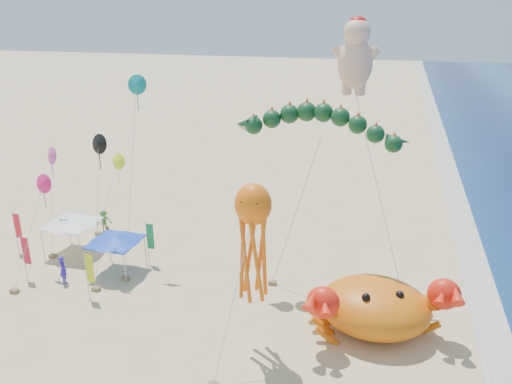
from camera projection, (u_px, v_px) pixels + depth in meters
ground at (279, 307)px, 30.05m from camera, size 320.00×320.00×0.00m
foam_strip at (494, 341)px, 27.01m from camera, size 320.00×320.00×0.00m
crab_inflatable at (374, 306)px, 27.35m from camera, size 8.28×7.01×3.63m
dragon_kite at (319, 129)px, 29.14m from camera, size 10.00×2.08×11.39m
cherub_kite at (356, 55)px, 29.94m from camera, size 5.52×4.98×16.52m
octopus_kite at (253, 234)px, 24.59m from camera, size 2.07×4.75×9.08m
canopy_blue at (115, 239)px, 33.34m from camera, size 3.37×3.37×2.71m
canopy_white at (72, 221)px, 36.12m from camera, size 3.61×3.61×2.71m
feather_flags at (70, 245)px, 33.38m from camera, size 10.67×5.18×3.20m
beachgoers at (81, 261)px, 33.72m from camera, size 25.42×13.58×1.88m
small_kites at (89, 159)px, 34.44m from camera, size 8.77×11.38×12.96m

